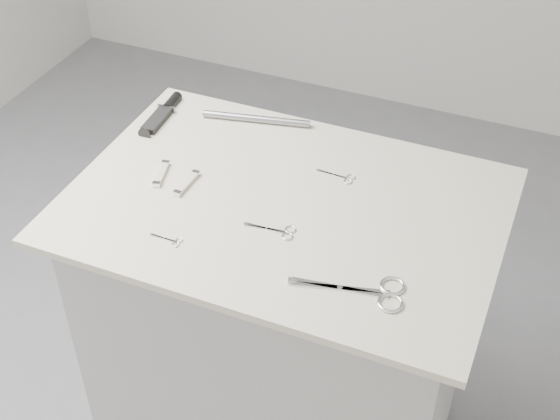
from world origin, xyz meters
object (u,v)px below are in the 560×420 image
at_px(tiny_scissors, 170,240).
at_px(embroidery_scissors_a, 279,231).
at_px(plinth, 284,338).
at_px(metal_rail, 256,119).
at_px(large_shears, 373,292).
at_px(sheathed_knife, 164,112).
at_px(pocket_knife_a, 187,183).
at_px(embroidery_scissors_b, 341,177).
at_px(pocket_knife_b, 161,173).

bearing_deg(tiny_scissors, embroidery_scissors_a, 30.76).
xyz_separation_m(plinth, metal_rail, (-0.20, 0.29, 0.48)).
relative_size(large_shears, sheathed_knife, 1.26).
bearing_deg(embroidery_scissors_a, metal_rail, 115.42).
height_order(large_shears, embroidery_scissors_a, large_shears).
xyz_separation_m(large_shears, metal_rail, (-0.47, 0.48, 0.01)).
height_order(tiny_scissors, pocket_knife_a, pocket_knife_a).
bearing_deg(pocket_knife_a, large_shears, -105.94).
height_order(large_shears, tiny_scissors, large_shears).
bearing_deg(embroidery_scissors_b, large_shears, -58.25).
relative_size(plinth, sheathed_knife, 4.77).
bearing_deg(plinth, metal_rail, 124.91).
bearing_deg(tiny_scissors, pocket_knife_a, 108.08).
bearing_deg(pocket_knife_b, pocket_knife_a, -111.50).
height_order(embroidery_scissors_a, pocket_knife_a, pocket_knife_a).
relative_size(sheathed_knife, metal_rail, 0.66).
bearing_deg(sheathed_knife, pocket_knife_b, -155.46).
xyz_separation_m(embroidery_scissors_a, pocket_knife_a, (-0.27, 0.07, 0.00)).
distance_m(plinth, pocket_knife_b, 0.57).
height_order(embroidery_scissors_b, pocket_knife_a, pocket_knife_a).
height_order(sheathed_knife, pocket_knife_b, sheathed_knife).
relative_size(tiny_scissors, pocket_knife_b, 0.76).
bearing_deg(embroidery_scissors_a, plinth, 100.34).
bearing_deg(large_shears, embroidery_scissors_a, 146.25).
relative_size(embroidery_scissors_a, pocket_knife_a, 1.19).
bearing_deg(sheathed_knife, metal_rail, -79.00).
xyz_separation_m(embroidery_scissors_b, tiny_scissors, (-0.27, -0.36, -0.00)).
distance_m(embroidery_scissors_a, sheathed_knife, 0.57).
bearing_deg(metal_rail, tiny_scissors, -87.87).
distance_m(pocket_knife_a, metal_rail, 0.31).
height_order(large_shears, metal_rail, metal_rail).
xyz_separation_m(embroidery_scissors_a, tiny_scissors, (-0.21, -0.12, -0.00)).
distance_m(sheathed_knife, pocket_knife_a, 0.32).
relative_size(large_shears, metal_rail, 0.83).
bearing_deg(large_shears, embroidery_scissors_b, 106.96).
bearing_deg(pocket_knife_a, tiny_scissors, -160.24).
xyz_separation_m(sheathed_knife, metal_rail, (0.24, 0.06, 0.00)).
relative_size(sheathed_knife, pocket_knife_a, 1.91).
bearing_deg(embroidery_scissors_a, tiny_scissors, -155.21).
height_order(plinth, sheathed_knife, sheathed_knife).
height_order(embroidery_scissors_a, pocket_knife_b, pocket_knife_b).
relative_size(embroidery_scissors_a, metal_rail, 0.41).
distance_m(embroidery_scissors_a, metal_rail, 0.45).
height_order(tiny_scissors, pocket_knife_b, pocket_knife_b).
bearing_deg(large_shears, pocket_knife_b, 151.25).
bearing_deg(embroidery_scissors_b, embroidery_scissors_a, -101.34).
bearing_deg(embroidery_scissors_a, large_shears, -27.23).
bearing_deg(pocket_knife_a, plinth, -81.12).
relative_size(tiny_scissors, metal_rail, 0.26).
relative_size(embroidery_scissors_b, pocket_knife_a, 0.97).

